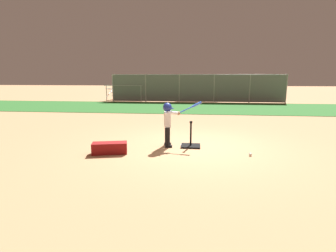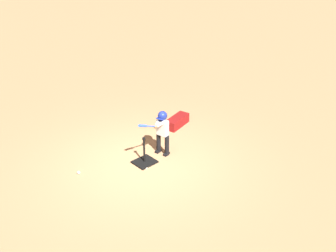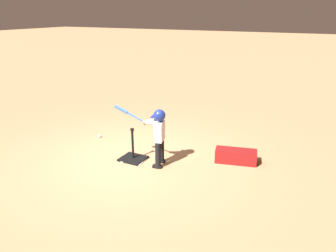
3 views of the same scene
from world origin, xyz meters
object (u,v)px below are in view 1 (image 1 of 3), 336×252
(baseball, at_px, (250,154))
(equipment_bag, at_px, (110,148))
(batter_child, at_px, (169,119))
(batting_tee, at_px, (191,144))
(bleachers_far_right, at_px, (200,92))
(bleachers_left_center, at_px, (128,93))

(baseball, distance_m, equipment_bag, 3.42)
(batter_child, distance_m, equipment_bag, 1.73)
(batting_tee, bearing_deg, baseball, -25.44)
(batter_child, bearing_deg, bleachers_far_right, 86.12)
(batting_tee, height_order, baseball, batting_tee)
(baseball, relative_size, bleachers_far_right, 0.02)
(batter_child, bearing_deg, baseball, -18.20)
(batter_child, distance_m, bleachers_far_right, 13.80)
(batting_tee, bearing_deg, bleachers_far_right, 88.59)
(bleachers_left_center, xyz_separation_m, equipment_bag, (3.34, -14.33, -0.46))
(bleachers_far_right, distance_m, equipment_bag, 14.81)
(bleachers_left_center, height_order, equipment_bag, bleachers_left_center)
(batter_child, relative_size, baseball, 16.47)
(batting_tee, bearing_deg, batter_child, -178.39)
(batter_child, bearing_deg, equipment_bag, -148.19)
(bleachers_left_center, xyz_separation_m, bleachers_far_right, (5.65, 0.30, 0.04))
(baseball, height_order, bleachers_far_right, bleachers_far_right)
(batter_child, bearing_deg, batting_tee, 1.61)
(baseball, bearing_deg, batter_child, 161.80)
(batter_child, xyz_separation_m, bleachers_far_right, (0.93, 13.77, -0.12))
(batting_tee, relative_size, equipment_bag, 0.83)
(batting_tee, distance_m, batter_child, 0.90)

